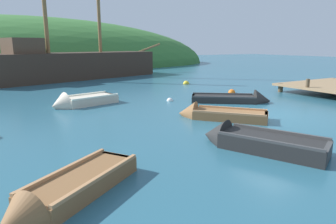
# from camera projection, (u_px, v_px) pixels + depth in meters

# --- Properties ---
(ground_plane) EXTENTS (120.00, 120.00, 0.00)m
(ground_plane) POSITION_uv_depth(u_px,v_px,m) (274.00, 115.00, 11.99)
(ground_plane) COLOR #285B70
(shore_hill) EXTENTS (52.35, 22.24, 12.35)m
(shore_hill) POSITION_uv_depth(u_px,v_px,m) (21.00, 67.00, 37.33)
(shore_hill) COLOR #387033
(shore_hill) RESTS_ON ground
(sailing_ship) EXTENTS (16.75, 7.29, 12.05)m
(sailing_ship) POSITION_uv_depth(u_px,v_px,m) (73.00, 69.00, 24.58)
(sailing_ship) COLOR #38281E
(sailing_ship) RESTS_ON ground
(rowboat_outer_left) EXTENTS (3.04, 2.48, 0.89)m
(rowboat_outer_left) POSITION_uv_depth(u_px,v_px,m) (66.00, 195.00, 5.38)
(rowboat_outer_left) COLOR brown
(rowboat_outer_left) RESTS_ON ground
(rowboat_center) EXTENTS (3.23, 1.84, 1.13)m
(rowboat_center) POSITION_uv_depth(u_px,v_px,m) (80.00, 103.00, 13.84)
(rowboat_center) COLOR beige
(rowboat_center) RESTS_ON ground
(rowboat_far) EXTENTS (3.70, 3.15, 1.10)m
(rowboat_far) POSITION_uv_depth(u_px,v_px,m) (237.00, 100.00, 14.67)
(rowboat_far) COLOR black
(rowboat_far) RESTS_ON ground
(rowboat_outer_right) EXTENTS (2.98, 3.20, 1.02)m
(rowboat_outer_right) POSITION_uv_depth(u_px,v_px,m) (215.00, 116.00, 11.42)
(rowboat_outer_right) COLOR brown
(rowboat_outer_right) RESTS_ON ground
(rowboat_near_dock) EXTENTS (2.38, 3.44, 1.05)m
(rowboat_near_dock) POSITION_uv_depth(u_px,v_px,m) (254.00, 143.00, 8.11)
(rowboat_near_dock) COLOR black
(rowboat_near_dock) RESTS_ON ground
(buoy_yellow) EXTENTS (0.44, 0.44, 0.44)m
(buoy_yellow) POSITION_uv_depth(u_px,v_px,m) (186.00, 84.00, 21.58)
(buoy_yellow) COLOR yellow
(buoy_yellow) RESTS_ON ground
(buoy_orange) EXTENTS (0.41, 0.41, 0.41)m
(buoy_orange) POSITION_uv_depth(u_px,v_px,m) (232.00, 93.00, 17.56)
(buoy_orange) COLOR orange
(buoy_orange) RESTS_ON ground
(buoy_white) EXTENTS (0.31, 0.31, 0.31)m
(buoy_white) POSITION_uv_depth(u_px,v_px,m) (170.00, 101.00, 15.00)
(buoy_white) COLOR white
(buoy_white) RESTS_ON ground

